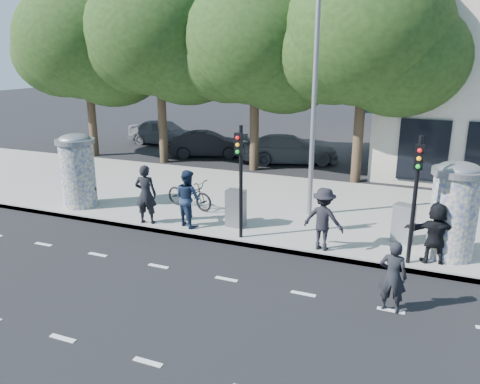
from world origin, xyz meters
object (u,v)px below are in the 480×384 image
at_px(street_lamp, 315,77).
at_px(cabinet_left, 236,208).
at_px(cabinet_right, 403,223).
at_px(traffic_pole_near, 240,171).
at_px(ped_c, 188,198).
at_px(ped_d, 323,219).
at_px(car_right, 290,149).
at_px(ped_b, 146,194).
at_px(ad_column_right, 454,208).
at_px(car_mid, 208,144).
at_px(traffic_pole_far, 416,188).
at_px(car_left, 164,132).
at_px(ped_a, 83,181).
at_px(man_road, 393,276).
at_px(ped_f, 436,233).
at_px(ad_column_left, 78,169).
at_px(bicycle, 189,194).

distance_m(street_lamp, cabinet_left, 4.88).
bearing_deg(cabinet_right, traffic_pole_near, -142.76).
relative_size(street_lamp, ped_c, 4.34).
bearing_deg(ped_d, traffic_pole_near, 9.98).
bearing_deg(car_right, ped_d, 178.04).
bearing_deg(ped_b, traffic_pole_near, 166.99).
relative_size(ad_column_right, cabinet_right, 2.29).
relative_size(traffic_pole_near, car_mid, 0.80).
height_order(traffic_pole_far, car_left, traffic_pole_far).
relative_size(traffic_pole_near, cabinet_left, 2.81).
xyz_separation_m(traffic_pole_near, ped_b, (-3.33, 0.06, -1.10)).
bearing_deg(traffic_pole_near, ped_b, 179.02).
height_order(ad_column_right, ped_a, ad_column_right).
distance_m(traffic_pole_far, car_left, 20.22).
bearing_deg(car_left, ped_b, -147.96).
bearing_deg(traffic_pole_near, cabinet_right, 18.25).
xyz_separation_m(ad_column_right, ped_d, (-3.32, -0.81, -0.49)).
bearing_deg(ped_d, cabinet_left, -6.93).
height_order(ped_c, car_right, ped_c).
xyz_separation_m(ped_d, man_road, (2.09, -2.48, -0.22)).
height_order(traffic_pole_near, car_left, traffic_pole_near).
xyz_separation_m(traffic_pole_near, ped_c, (-1.96, 0.37, -1.16)).
distance_m(traffic_pole_far, ped_c, 6.87).
bearing_deg(traffic_pole_near, ped_f, 3.49).
bearing_deg(ped_f, cabinet_left, -17.14).
height_order(car_left, car_right, car_left).
xyz_separation_m(street_lamp, cabinet_left, (-1.91, -1.96, -4.04)).
bearing_deg(cabinet_right, car_right, 142.12).
bearing_deg(ped_c, ped_d, -158.59).
bearing_deg(ad_column_left, cabinet_right, 4.06).
xyz_separation_m(ad_column_left, ad_column_right, (12.40, 0.20, 0.00)).
height_order(ad_column_left, ad_column_right, same).
xyz_separation_m(traffic_pole_far, ped_b, (-8.13, 0.06, -1.10)).
bearing_deg(ad_column_right, bicycle, 172.94).
bearing_deg(ped_b, ad_column_right, 173.29).
xyz_separation_m(ad_column_left, car_left, (-3.94, 12.39, -0.74)).
bearing_deg(ad_column_left, man_road, -15.45).
bearing_deg(car_right, ped_a, 132.46).
relative_size(man_road, car_right, 0.33).
bearing_deg(traffic_pole_near, car_mid, 120.41).
relative_size(ped_b, cabinet_right, 1.69).
bearing_deg(ad_column_left, ped_c, -4.20).
bearing_deg(ped_f, bicycle, -23.18).
xyz_separation_m(ped_c, car_right, (0.24, 10.72, -0.34)).
distance_m(ad_column_left, traffic_pole_near, 6.67).
xyz_separation_m(street_lamp, car_right, (-3.11, 8.24, -4.06)).
distance_m(ad_column_right, traffic_pole_near, 5.91).
height_order(ped_d, cabinet_right, ped_d).
bearing_deg(ped_d, man_road, 137.73).
height_order(traffic_pole_near, ped_d, traffic_pole_near).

